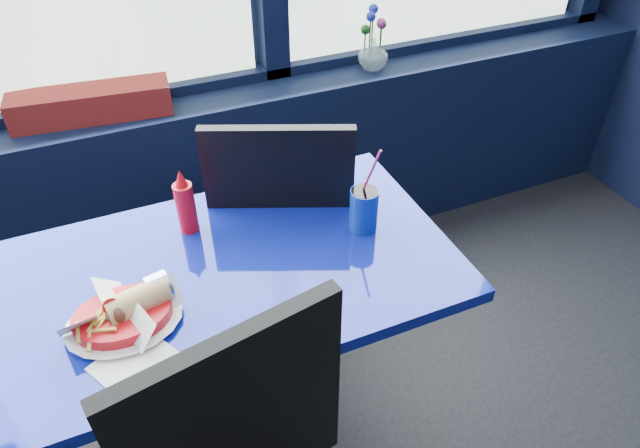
% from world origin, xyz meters
% --- Properties ---
extents(window_sill, '(5.00, 0.26, 0.80)m').
position_xyz_m(window_sill, '(0.00, 2.87, 0.40)').
color(window_sill, black).
rests_on(window_sill, ground).
extents(near_table, '(1.20, 0.70, 0.75)m').
position_xyz_m(near_table, '(0.30, 2.00, 0.57)').
color(near_table, black).
rests_on(near_table, ground).
extents(chair_near_back, '(0.60, 0.60, 1.01)m').
position_xyz_m(chair_near_back, '(0.47, 2.32, 0.58)').
color(chair_near_back, black).
rests_on(chair_near_back, ground).
extents(planter_box, '(0.55, 0.20, 0.11)m').
position_xyz_m(planter_box, '(0.07, 2.87, 0.85)').
color(planter_box, maroon).
rests_on(planter_box, window_sill).
extents(flower_vase, '(0.16, 0.16, 0.26)m').
position_xyz_m(flower_vase, '(1.16, 2.85, 0.88)').
color(flower_vase, silver).
rests_on(flower_vase, window_sill).
extents(food_basket, '(0.27, 0.27, 0.09)m').
position_xyz_m(food_basket, '(0.03, 1.91, 0.78)').
color(food_basket, red).
rests_on(food_basket, near_table).
extents(ketchup_bottle, '(0.05, 0.05, 0.20)m').
position_xyz_m(ketchup_bottle, '(0.25, 2.19, 0.84)').
color(ketchup_bottle, red).
rests_on(ketchup_bottle, near_table).
extents(soda_cup, '(0.08, 0.08, 0.27)m').
position_xyz_m(soda_cup, '(0.70, 2.01, 0.82)').
color(soda_cup, '#0D2B99').
rests_on(soda_cup, near_table).
extents(napkin, '(0.22, 0.22, 0.00)m').
position_xyz_m(napkin, '(0.03, 1.78, 0.75)').
color(napkin, white).
rests_on(napkin, near_table).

